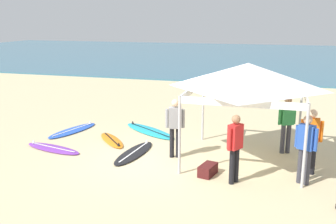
{
  "coord_description": "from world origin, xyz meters",
  "views": [
    {
      "loc": [
        3.26,
        -9.76,
        3.92
      ],
      "look_at": [
        -0.12,
        1.74,
        1.0
      ],
      "focal_mm": 41.34,
      "sensor_mm": 36.0,
      "label": 1
    }
  ],
  "objects_px": {
    "surfboard_orange": "(112,140)",
    "person_orange": "(311,137)",
    "surfboard_blue": "(73,130)",
    "surfboard_cyan": "(150,131)",
    "person_blue": "(306,145)",
    "person_green": "(287,121)",
    "surfboard_purple": "(53,148)",
    "person_red": "(235,144)",
    "surfboard_black": "(134,153)",
    "person_grey": "(175,124)",
    "gear_bag_near_tent": "(208,170)",
    "canopy_tent": "(248,76)"
  },
  "relations": [
    {
      "from": "surfboard_orange",
      "to": "person_orange",
      "type": "distance_m",
      "value": 6.17
    },
    {
      "from": "surfboard_orange",
      "to": "surfboard_blue",
      "type": "bearing_deg",
      "value": 159.85
    },
    {
      "from": "surfboard_cyan",
      "to": "surfboard_orange",
      "type": "height_order",
      "value": "same"
    },
    {
      "from": "person_blue",
      "to": "person_green",
      "type": "bearing_deg",
      "value": 100.93
    },
    {
      "from": "surfboard_cyan",
      "to": "surfboard_purple",
      "type": "height_order",
      "value": "same"
    },
    {
      "from": "surfboard_blue",
      "to": "person_red",
      "type": "relative_size",
      "value": 1.36
    },
    {
      "from": "person_orange",
      "to": "surfboard_purple",
      "type": "bearing_deg",
      "value": -178.43
    },
    {
      "from": "surfboard_blue",
      "to": "surfboard_purple",
      "type": "distance_m",
      "value": 1.96
    },
    {
      "from": "surfboard_black",
      "to": "person_orange",
      "type": "bearing_deg",
      "value": -1.58
    },
    {
      "from": "surfboard_cyan",
      "to": "person_grey",
      "type": "bearing_deg",
      "value": -55.19
    },
    {
      "from": "surfboard_blue",
      "to": "person_orange",
      "type": "relative_size",
      "value": 1.36
    },
    {
      "from": "surfboard_cyan",
      "to": "gear_bag_near_tent",
      "type": "bearing_deg",
      "value": -50.25
    },
    {
      "from": "surfboard_purple",
      "to": "surfboard_black",
      "type": "relative_size",
      "value": 0.94
    },
    {
      "from": "person_green",
      "to": "surfboard_purple",
      "type": "bearing_deg",
      "value": -166.1
    },
    {
      "from": "surfboard_purple",
      "to": "surfboard_blue",
      "type": "bearing_deg",
      "value": 101.98
    },
    {
      "from": "surfboard_purple",
      "to": "person_grey",
      "type": "relative_size",
      "value": 1.25
    },
    {
      "from": "person_grey",
      "to": "gear_bag_near_tent",
      "type": "bearing_deg",
      "value": -41.59
    },
    {
      "from": "surfboard_blue",
      "to": "surfboard_purple",
      "type": "bearing_deg",
      "value": -78.02
    },
    {
      "from": "surfboard_blue",
      "to": "person_red",
      "type": "height_order",
      "value": "person_red"
    },
    {
      "from": "person_orange",
      "to": "person_green",
      "type": "xyz_separation_m",
      "value": [
        -0.58,
        1.48,
        0.0
      ]
    },
    {
      "from": "surfboard_cyan",
      "to": "person_green",
      "type": "distance_m",
      "value": 4.78
    },
    {
      "from": "person_grey",
      "to": "surfboard_black",
      "type": "bearing_deg",
      "value": -176.68
    },
    {
      "from": "canopy_tent",
      "to": "surfboard_purple",
      "type": "distance_m",
      "value": 6.22
    },
    {
      "from": "canopy_tent",
      "to": "person_green",
      "type": "bearing_deg",
      "value": 39.69
    },
    {
      "from": "surfboard_blue",
      "to": "person_grey",
      "type": "bearing_deg",
      "value": -19.82
    },
    {
      "from": "surfboard_cyan",
      "to": "person_orange",
      "type": "xyz_separation_m",
      "value": [
        5.17,
        -2.42,
        0.95
      ]
    },
    {
      "from": "person_red",
      "to": "gear_bag_near_tent",
      "type": "distance_m",
      "value": 1.13
    },
    {
      "from": "surfboard_black",
      "to": "person_green",
      "type": "relative_size",
      "value": 1.32
    },
    {
      "from": "surfboard_black",
      "to": "person_grey",
      "type": "distance_m",
      "value": 1.56
    },
    {
      "from": "person_grey",
      "to": "person_green",
      "type": "distance_m",
      "value": 3.31
    },
    {
      "from": "person_red",
      "to": "person_green",
      "type": "bearing_deg",
      "value": 65.18
    },
    {
      "from": "surfboard_black",
      "to": "gear_bag_near_tent",
      "type": "distance_m",
      "value": 2.57
    },
    {
      "from": "surfboard_blue",
      "to": "person_blue",
      "type": "height_order",
      "value": "person_blue"
    },
    {
      "from": "person_blue",
      "to": "surfboard_blue",
      "type": "bearing_deg",
      "value": 162.57
    },
    {
      "from": "person_red",
      "to": "gear_bag_near_tent",
      "type": "relative_size",
      "value": 2.85
    },
    {
      "from": "gear_bag_near_tent",
      "to": "person_orange",
      "type": "bearing_deg",
      "value": 18.34
    },
    {
      "from": "person_blue",
      "to": "person_green",
      "type": "height_order",
      "value": "same"
    },
    {
      "from": "surfboard_cyan",
      "to": "surfboard_black",
      "type": "bearing_deg",
      "value": -82.27
    },
    {
      "from": "surfboard_cyan",
      "to": "person_orange",
      "type": "bearing_deg",
      "value": -25.11
    },
    {
      "from": "surfboard_purple",
      "to": "person_blue",
      "type": "distance_m",
      "value": 7.32
    },
    {
      "from": "canopy_tent",
      "to": "surfboard_blue",
      "type": "distance_m",
      "value": 6.65
    },
    {
      "from": "person_blue",
      "to": "gear_bag_near_tent",
      "type": "relative_size",
      "value": 2.85
    },
    {
      "from": "person_red",
      "to": "person_green",
      "type": "height_order",
      "value": "same"
    },
    {
      "from": "surfboard_orange",
      "to": "person_red",
      "type": "height_order",
      "value": "person_red"
    },
    {
      "from": "canopy_tent",
      "to": "surfboard_blue",
      "type": "xyz_separation_m",
      "value": [
        -6.11,
        1.15,
        -2.35
      ]
    },
    {
      "from": "surfboard_orange",
      "to": "person_red",
      "type": "distance_m",
      "value": 4.83
    },
    {
      "from": "canopy_tent",
      "to": "gear_bag_near_tent",
      "type": "distance_m",
      "value": 2.75
    },
    {
      "from": "surfboard_cyan",
      "to": "person_grey",
      "type": "height_order",
      "value": "person_grey"
    },
    {
      "from": "surfboard_cyan",
      "to": "person_blue",
      "type": "xyz_separation_m",
      "value": [
        5.01,
        -3.11,
        0.95
      ]
    },
    {
      "from": "surfboard_purple",
      "to": "surfboard_orange",
      "type": "relative_size",
      "value": 1.27
    }
  ]
}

